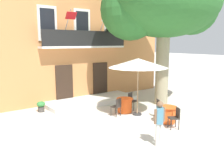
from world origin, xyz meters
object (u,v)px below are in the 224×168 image
at_px(cafe_chair_near_tree_0, 117,106).
at_px(cafe_table_near_tree, 125,105).
at_px(plane_tree, 162,5).
at_px(cafe_chair_middle_0, 160,107).
at_px(cafe_umbrella, 138,63).
at_px(pedestrian_near_entrance, 160,121).
at_px(cafe_table_middle, 167,114).
at_px(cafe_chair_near_tree_1, 132,100).
at_px(cafe_chair_middle_1, 175,117).
at_px(ground_planter_left, 41,106).

bearing_deg(cafe_chair_near_tree_0, cafe_table_near_tree, 18.94).
bearing_deg(plane_tree, cafe_chair_middle_0, -137.33).
distance_m(cafe_umbrella, pedestrian_near_entrance, 4.00).
relative_size(plane_tree, cafe_table_middle, 9.00).
distance_m(cafe_chair_near_tree_0, cafe_chair_near_tree_1, 1.51).
relative_size(cafe_chair_near_tree_0, pedestrian_near_entrance, 0.56).
distance_m(cafe_chair_near_tree_1, pedestrian_near_entrance, 4.68).
relative_size(cafe_chair_near_tree_1, cafe_chair_middle_1, 1.00).
bearing_deg(cafe_table_near_tree, pedestrian_near_entrance, -112.98).
xyz_separation_m(ground_planter_left, pedestrian_near_entrance, (1.82, -6.57, 0.59)).
bearing_deg(plane_tree, ground_planter_left, 156.86).
distance_m(cafe_chair_near_tree_1, cafe_chair_middle_1, 3.37).
height_order(plane_tree, cafe_table_middle, plane_tree).
distance_m(plane_tree, cafe_chair_middle_0, 5.80).
distance_m(cafe_chair_near_tree_0, cafe_umbrella, 2.33).
bearing_deg(cafe_chair_middle_1, ground_planter_left, 121.75).
xyz_separation_m(cafe_chair_near_tree_0, pedestrian_near_entrance, (-0.89, -3.55, 0.38)).
xyz_separation_m(cafe_chair_middle_0, ground_planter_left, (-4.23, 4.47, -0.21)).
bearing_deg(ground_planter_left, cafe_table_middle, -52.76).
bearing_deg(cafe_table_middle, pedestrian_near_entrance, -146.33).
bearing_deg(ground_planter_left, pedestrian_near_entrance, -74.51).
relative_size(plane_tree, cafe_chair_middle_1, 8.55).
distance_m(cafe_chair_near_tree_0, cafe_table_middle, 2.47).
bearing_deg(cafe_chair_near_tree_1, cafe_table_near_tree, -160.15).
relative_size(plane_tree, cafe_chair_near_tree_0, 8.55).
bearing_deg(ground_planter_left, cafe_umbrella, -43.34).
bearing_deg(cafe_chair_near_tree_1, cafe_chair_middle_1, -98.78).
relative_size(cafe_table_near_tree, pedestrian_near_entrance, 0.54).
xyz_separation_m(cafe_table_near_tree, cafe_umbrella, (0.24, -0.69, 2.22)).
relative_size(cafe_chair_middle_0, ground_planter_left, 1.61).
relative_size(cafe_chair_middle_0, cafe_umbrella, 0.31).
xyz_separation_m(cafe_table_middle, cafe_umbrella, (-0.26, 1.70, 2.22)).
distance_m(cafe_table_middle, cafe_chair_middle_0, 0.77).
xyz_separation_m(plane_tree, cafe_chair_near_tree_1, (-2.07, 0.13, -5.13)).
height_order(cafe_table_near_tree, cafe_umbrella, cafe_umbrella).
bearing_deg(cafe_chair_near_tree_0, cafe_table_middle, -60.51).
relative_size(plane_tree, cafe_table_near_tree, 9.00).
bearing_deg(cafe_umbrella, pedestrian_near_entrance, -120.80).
distance_m(cafe_table_near_tree, cafe_chair_near_tree_1, 0.77).
bearing_deg(plane_tree, cafe_chair_middle_1, -128.82).
bearing_deg(pedestrian_near_entrance, cafe_chair_middle_1, 21.61).
height_order(cafe_chair_near_tree_1, cafe_chair_middle_1, same).
xyz_separation_m(cafe_table_middle, cafe_chair_middle_1, (-0.30, -0.69, 0.14)).
relative_size(ground_planter_left, pedestrian_near_entrance, 0.35).
height_order(plane_tree, cafe_umbrella, plane_tree).
bearing_deg(cafe_table_near_tree, cafe_chair_near_tree_0, -161.06).
bearing_deg(cafe_umbrella, cafe_chair_near_tree_1, 63.69).
distance_m(cafe_chair_middle_0, ground_planter_left, 6.16).
bearing_deg(cafe_chair_middle_1, plane_tree, 51.18).
height_order(cafe_table_near_tree, cafe_chair_middle_1, cafe_chair_middle_1).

